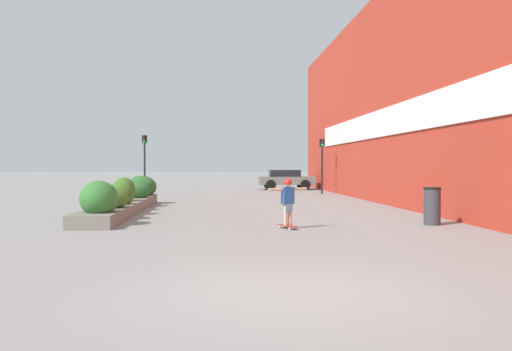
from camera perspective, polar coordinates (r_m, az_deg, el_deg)
ground_plane at (r=7.88m, az=3.46°, el=-11.43°), size 300.00×300.00×0.00m
building_wall_right at (r=25.64m, az=13.28°, el=7.80°), size 0.67×41.78×9.50m
planter_box at (r=21.25m, az=-13.02°, el=-2.28°), size 1.35×11.40×1.27m
skateboard at (r=15.34m, az=3.19°, el=-5.09°), size 0.51×0.77×0.09m
skateboarder at (r=15.27m, az=3.20°, el=-2.16°), size 1.11×0.55×1.26m
trash_bin at (r=17.00m, az=17.21°, el=-2.94°), size 0.49×0.49×1.07m
car_leftmost at (r=41.16m, az=17.50°, el=-0.36°), size 4.28×1.93×1.41m
car_center_left at (r=40.20m, az=3.01°, el=-0.34°), size 3.87×1.95×1.38m
traffic_light_left at (r=34.24m, az=-11.09°, el=2.12°), size 0.28×0.30×3.49m
traffic_light_right at (r=34.12m, az=6.62°, el=1.94°), size 0.28×0.30×3.29m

